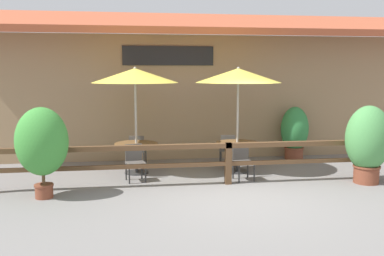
% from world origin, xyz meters
% --- Properties ---
extents(ground_plane, '(60.00, 60.00, 0.00)m').
position_xyz_m(ground_plane, '(0.00, 0.00, 0.00)').
color(ground_plane, slate).
extents(building_facade, '(14.28, 1.49, 4.23)m').
position_xyz_m(building_facade, '(-0.00, 4.10, 2.17)').
color(building_facade, '#997A56').
rests_on(building_facade, ground).
extents(patio_railing, '(10.40, 0.14, 0.95)m').
position_xyz_m(patio_railing, '(0.00, 1.05, 0.70)').
color(patio_railing, brown).
rests_on(patio_railing, ground).
extents(patio_umbrella_near, '(2.14, 2.14, 2.67)m').
position_xyz_m(patio_umbrella_near, '(-2.06, 2.43, 2.45)').
color(patio_umbrella_near, '#B7B2A8').
rests_on(patio_umbrella_near, ground).
extents(dining_table_near, '(1.10, 1.10, 0.76)m').
position_xyz_m(dining_table_near, '(-2.06, 2.43, 0.62)').
color(dining_table_near, brown).
rests_on(dining_table_near, ground).
extents(chair_near_streetside, '(0.50, 0.50, 0.86)m').
position_xyz_m(chair_near_streetside, '(-2.10, 1.66, 0.48)').
color(chair_near_streetside, '#514C47').
rests_on(chair_near_streetside, ground).
extents(chair_near_wallside, '(0.49, 0.49, 0.86)m').
position_xyz_m(chair_near_wallside, '(-2.01, 3.19, 0.48)').
color(chair_near_wallside, '#514C47').
rests_on(chair_near_wallside, ground).
extents(patio_umbrella_middle, '(2.14, 2.14, 2.67)m').
position_xyz_m(patio_umbrella_middle, '(0.50, 2.19, 2.45)').
color(patio_umbrella_middle, '#B7B2A8').
rests_on(patio_umbrella_middle, ground).
extents(dining_table_middle, '(1.10, 1.10, 0.76)m').
position_xyz_m(dining_table_middle, '(0.50, 2.19, 0.62)').
color(dining_table_middle, brown).
rests_on(dining_table_middle, ground).
extents(chair_middle_streetside, '(0.47, 0.47, 0.86)m').
position_xyz_m(chair_middle_streetside, '(0.43, 1.40, 0.48)').
color(chair_middle_streetside, '#514C47').
rests_on(chair_middle_streetside, ground).
extents(chair_middle_wallside, '(0.48, 0.48, 0.86)m').
position_xyz_m(chair_middle_wallside, '(0.43, 2.98, 0.48)').
color(chair_middle_wallside, '#514C47').
rests_on(chair_middle_wallside, ground).
extents(potted_plant_small_flowering, '(1.04, 0.94, 1.86)m').
position_xyz_m(potted_plant_small_flowering, '(-3.95, 0.52, 1.13)').
color(potted_plant_small_flowering, brown).
rests_on(potted_plant_small_flowering, ground).
extents(potted_plant_corner_fern, '(1.03, 0.93, 1.79)m').
position_xyz_m(potted_plant_corner_fern, '(3.18, 0.69, 0.97)').
color(potted_plant_corner_fern, brown).
rests_on(potted_plant_corner_fern, ground).
extents(potted_plant_tall_tropical, '(0.81, 0.73, 1.54)m').
position_xyz_m(potted_plant_tall_tropical, '(2.56, 3.55, 0.81)').
color(potted_plant_tall_tropical, brown).
rests_on(potted_plant_tall_tropical, ground).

